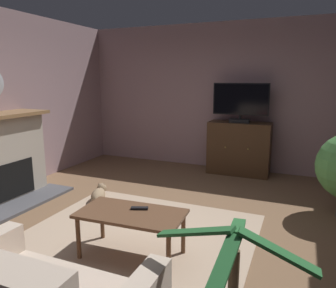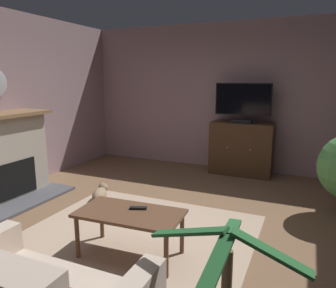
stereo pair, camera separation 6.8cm
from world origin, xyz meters
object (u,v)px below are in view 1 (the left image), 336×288
tv_remote (139,208)px  cat (99,194)px  fireplace (1,159)px  television (241,102)px  coffee_table (131,217)px  tv_cabinet (239,149)px

tv_remote → cat: 1.63m
fireplace → television: television is taller
tv_remote → cat: bearing=118.7°
coffee_table → tv_remote: 0.12m
television → tv_remote: size_ratio=5.79×
television → cat: 2.93m
coffee_table → tv_remote: bearing=65.1°
fireplace → tv_remote: size_ratio=8.51×
tv_remote → fireplace: bearing=146.7°
tv_cabinet → coffee_table: 3.31m
tv_remote → cat: size_ratio=0.24×
fireplace → tv_cabinet: size_ratio=1.30×
coffee_table → fireplace: bearing=165.5°
tv_cabinet → tv_remote: bearing=-96.9°
cat → tv_remote: bearing=-40.2°
fireplace → television: bearing=41.6°
coffee_table → tv_remote: (0.04, 0.09, 0.07)m
fireplace → tv_cabinet: (2.92, 2.64, -0.14)m
fireplace → coffee_table: size_ratio=1.37×
television → coffee_table: bearing=-97.6°
fireplace → tv_remote: (2.53, -0.55, -0.12)m
coffee_table → cat: coffee_table is taller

